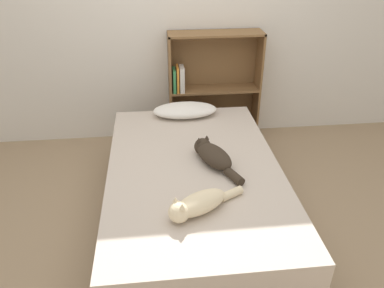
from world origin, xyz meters
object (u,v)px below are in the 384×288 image
(bed, at_px, (194,194))
(pillow, at_px, (185,110))
(cat_dark, at_px, (213,155))
(cat_light, at_px, (197,204))
(bookshelf, at_px, (211,86))

(bed, distance_m, pillow, 0.88)
(pillow, bearing_deg, cat_dark, -80.76)
(cat_light, relative_size, bookshelf, 0.44)
(pillow, height_order, bookshelf, bookshelf)
(cat_dark, bearing_deg, cat_light, 137.06)
(cat_dark, distance_m, bookshelf, 1.27)
(cat_dark, bearing_deg, bed, 82.78)
(bookshelf, bearing_deg, cat_dark, -98.10)
(cat_dark, bearing_deg, bookshelf, -32.73)
(bookshelf, bearing_deg, pillow, -122.94)
(pillow, distance_m, cat_light, 1.32)
(cat_light, height_order, cat_dark, same)
(pillow, bearing_deg, bookshelf, 57.06)
(pillow, xyz_separation_m, cat_dark, (0.13, -0.79, 0.00))
(cat_light, height_order, bookshelf, bookshelf)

